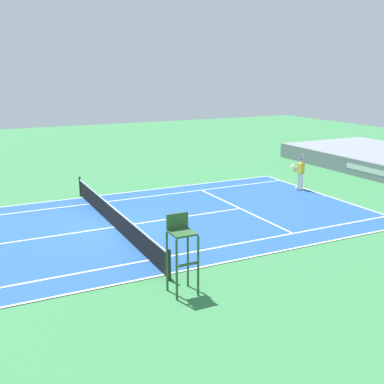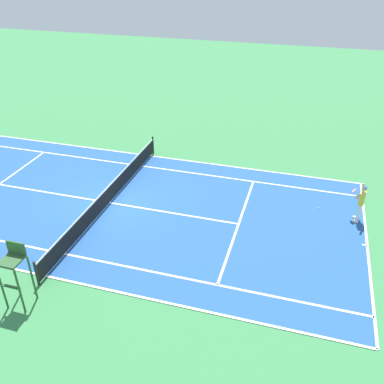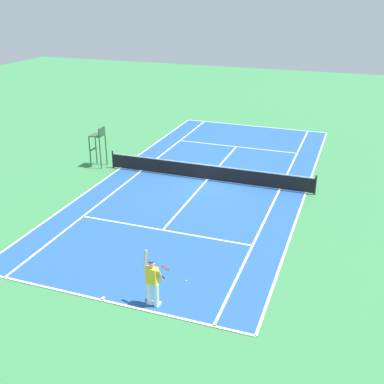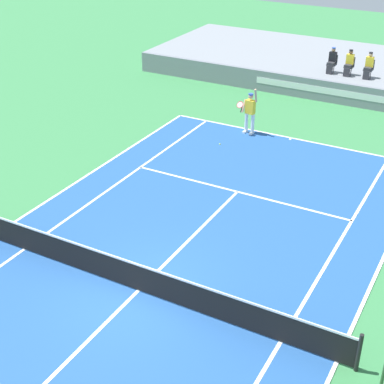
{
  "view_description": "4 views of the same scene",
  "coord_description": "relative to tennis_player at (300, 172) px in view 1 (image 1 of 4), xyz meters",
  "views": [
    {
      "loc": [
        18.86,
        -5.63,
        6.56
      ],
      "look_at": [
        -0.55,
        4.04,
        1.0
      ],
      "focal_mm": 44.32,
      "sensor_mm": 36.0,
      "label": 1
    },
    {
      "loc": [
        15.59,
        8.81,
        10.98
      ],
      "look_at": [
        -0.55,
        4.04,
        1.0
      ],
      "focal_mm": 39.42,
      "sensor_mm": 36.0,
      "label": 2
    },
    {
      "loc": [
        -7.62,
        23.72,
        10.08
      ],
      "look_at": [
        -0.55,
        4.04,
        1.0
      ],
      "focal_mm": 44.53,
      "sensor_mm": 36.0,
      "label": 3
    },
    {
      "loc": [
        7.33,
        -10.3,
        9.95
      ],
      "look_at": [
        -0.55,
        4.04,
        1.0
      ],
      "focal_mm": 54.45,
      "sensor_mm": 36.0,
      "label": 4
    }
  ],
  "objects": [
    {
      "name": "ground_plane",
      "position": [
        1.83,
        -11.52,
        -0.99
      ],
      "size": [
        80.0,
        80.0,
        0.0
      ],
      "primitive_type": "plane",
      "color": "#387F47"
    },
    {
      "name": "court",
      "position": [
        1.83,
        -11.52,
        -0.98
      ],
      "size": [
        11.08,
        23.88,
        0.03
      ],
      "color": "#235193",
      "rests_on": "ground"
    },
    {
      "name": "net",
      "position": [
        1.83,
        -11.52,
        -0.47
      ],
      "size": [
        11.98,
        0.1,
        1.07
      ],
      "color": "black",
      "rests_on": "ground"
    },
    {
      "name": "tennis_player",
      "position": [
        0.0,
        0.0,
        0.0
      ],
      "size": [
        0.81,
        0.62,
        2.08
      ],
      "color": "white",
      "rests_on": "ground"
    },
    {
      "name": "tennis_ball",
      "position": [
        -0.55,
        -1.71,
        -0.96
      ],
      "size": [
        0.07,
        0.07,
        0.07
      ],
      "primitive_type": "sphere",
      "color": "#D1E533",
      "rests_on": "ground"
    },
    {
      "name": "umpire_chair",
      "position": [
        8.68,
        -11.52,
        0.56
      ],
      "size": [
        0.77,
        0.77,
        2.44
      ],
      "color": "#2D562D",
      "rests_on": "ground"
    }
  ]
}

